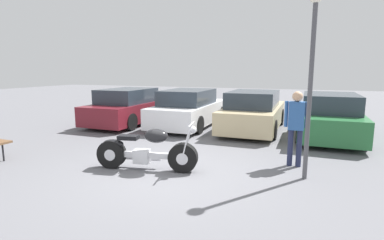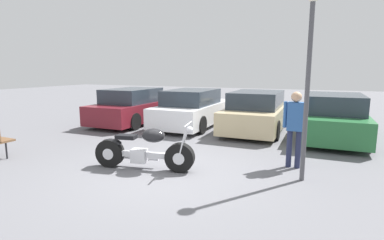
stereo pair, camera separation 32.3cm
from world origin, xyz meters
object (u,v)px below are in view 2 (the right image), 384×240
(lamp_post, at_px, (309,61))
(person_standing, at_px, (295,123))
(parked_car_maroon, at_px, (135,107))
(motorcycle, at_px, (143,150))
(parked_car_champagne, at_px, (257,112))
(parked_car_green, at_px, (333,118))
(parked_car_white, at_px, (194,109))

(lamp_post, xyz_separation_m, person_standing, (-0.24, 0.77, -1.32))
(parked_car_maroon, distance_m, person_standing, 7.44)
(motorcycle, xyz_separation_m, parked_car_champagne, (1.45, 5.32, 0.24))
(parked_car_maroon, bearing_deg, parked_car_green, 1.07)
(parked_car_maroon, xyz_separation_m, lamp_post, (6.79, -4.27, 1.68))
(parked_car_white, bearing_deg, person_standing, -43.28)
(motorcycle, relative_size, lamp_post, 0.62)
(parked_car_white, height_order, parked_car_champagne, same)
(parked_car_white, xyz_separation_m, parked_car_champagne, (2.49, 0.05, 0.00))
(parked_car_green, distance_m, person_standing, 3.77)
(motorcycle, relative_size, parked_car_white, 0.50)
(parked_car_maroon, relative_size, parked_car_white, 1.00)
(parked_car_champagne, bearing_deg, parked_car_maroon, -175.61)
(parked_car_white, height_order, parked_car_green, same)
(motorcycle, distance_m, lamp_post, 3.85)
(parked_car_champagne, bearing_deg, parked_car_white, -178.83)
(parked_car_green, height_order, lamp_post, lamp_post)
(person_standing, bearing_deg, motorcycle, -154.67)
(parked_car_maroon, xyz_separation_m, person_standing, (6.55, -3.50, 0.35))
(parked_car_white, relative_size, person_standing, 2.63)
(person_standing, bearing_deg, lamp_post, -72.67)
(lamp_post, bearing_deg, person_standing, 107.33)
(motorcycle, distance_m, parked_car_champagne, 5.52)
(parked_car_white, bearing_deg, parked_car_maroon, -172.42)
(parked_car_maroon, bearing_deg, lamp_post, -32.14)
(parked_car_white, relative_size, lamp_post, 1.24)
(parked_car_champagne, distance_m, lamp_post, 5.27)
(parked_car_maroon, relative_size, person_standing, 2.63)
(parked_car_green, bearing_deg, motorcycle, -127.83)
(person_standing, bearing_deg, parked_car_champagne, 112.16)
(person_standing, bearing_deg, parked_car_maroon, 151.90)
(parked_car_white, height_order, lamp_post, lamp_post)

